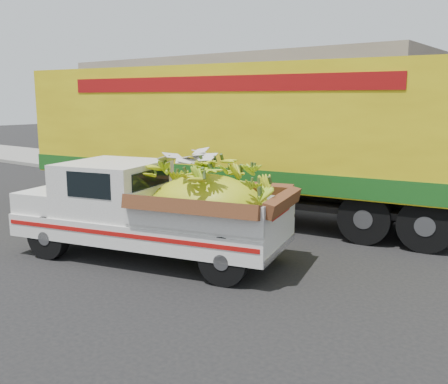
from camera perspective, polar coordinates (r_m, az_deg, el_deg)
The scene contains 6 objects.
ground at distance 9.99m, azimuth -6.15°, elevation -6.97°, with size 100.00×100.00×0.00m, color black.
curb at distance 14.71m, azimuth 9.75°, elevation -1.08°, with size 60.00×0.25×0.15m, color gray.
sidewalk at distance 16.57m, azimuth 13.08°, elevation 0.08°, with size 60.00×4.00×0.14m, color gray.
building_left at distance 25.42m, azimuth 2.06°, elevation 9.40°, with size 18.00×6.00×5.00m, color gray.
pickup_truck at distance 9.35m, azimuth -6.38°, elevation -2.02°, with size 5.47×3.09×1.81m.
semi_trailer at distance 12.75m, azimuth 1.77°, elevation 6.59°, with size 12.06×4.16×3.80m.
Camera 1 is at (6.54, -6.93, 2.99)m, focal length 40.00 mm.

